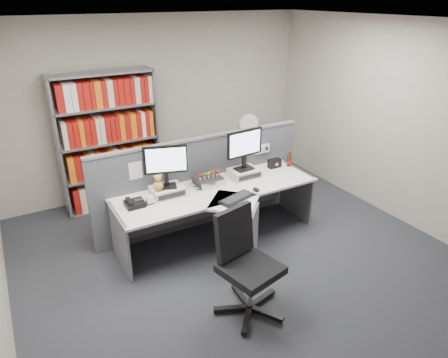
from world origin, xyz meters
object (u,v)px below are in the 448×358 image
desk (226,215)px  cola_bottle (289,161)px  monitor_left (165,163)px  desk_fan (248,126)px  speaker (275,163)px  filing_cabinet (247,166)px  desktop_pc (208,181)px  monitor_right (245,146)px  desk_phone (134,203)px  shelving_unit (109,143)px  office_chair (245,261)px  keyboard (237,198)px  mouse (256,189)px  desk_calendar (150,200)px

desk → cola_bottle: (1.24, 0.37, 0.35)m
monitor_left → desk_fan: monitor_left is taller
speaker → filing_cabinet: speaker is taller
desk → cola_bottle: bearing=16.5°
desktop_pc → cola_bottle: (1.27, -0.04, 0.04)m
filing_cabinet → desk_fan: (0.00, -0.00, 0.68)m
monitor_left → desktop_pc: size_ratio=1.57×
monitor_right → desk_phone: size_ratio=2.48×
monitor_right → desktop_pc: monitor_right is taller
shelving_unit → office_chair: (0.50, -2.90, -0.40)m
shelving_unit → office_chair: bearing=-80.2°
desktop_pc → shelving_unit: 1.70m
keyboard → office_chair: bearing=-116.7°
desk_phone → desk_fan: desk_fan is taller
desk_phone → filing_cabinet: size_ratio=0.31×
keyboard → desk_phone: 1.19m
speaker → office_chair: (-1.43, -1.49, -0.21)m
desktop_pc → speaker: bearing=1.5°
keyboard → mouse: size_ratio=4.57×
shelving_unit → monitor_right: bearing=-46.4°
keyboard → cola_bottle: (1.18, 0.51, 0.07)m
desk → desk_fan: bearing=49.4°
monitor_right → mouse: size_ratio=5.01×
desktop_pc → speaker: 1.06m
desk_fan → monitor_right: bearing=-124.9°
desk → cola_bottle: 1.34m
monitor_right → mouse: bearing=-103.2°
shelving_unit → office_chair: 2.97m
desk_phone → keyboard: bearing=-21.5°
desk_phone → desktop_pc: bearing=6.3°
desk_calendar → desk_fan: desk_fan is taller
keyboard → monitor_right: bearing=50.5°
cola_bottle → desk_fan: desk_fan is taller
desktop_pc → keyboard: bearing=-80.7°
monitor_right → office_chair: (-0.89, -1.44, -0.57)m
monitor_right → filing_cabinet: monitor_right is taller
desk_phone → office_chair: office_chair is taller
desktop_pc → desk_calendar: (-0.84, -0.15, 0.00)m
desk_calendar → office_chair: office_chair is taller
monitor_right → cola_bottle: (0.74, -0.02, -0.34)m
desk_fan → cola_bottle: bearing=-88.0°
keyboard → office_chair: (-0.46, -0.91, -0.16)m
shelving_unit → filing_cabinet: size_ratio=2.86×
desktop_pc → desk_fan: bearing=38.9°
desk_calendar → filing_cabinet: 2.41m
keyboard → speaker: (0.97, 0.58, 0.05)m
speaker → desk_fan: desk_fan is taller
mouse → desk: bearing=169.6°
desk → cola_bottle: size_ratio=11.85×
speaker → mouse: bearing=-142.0°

